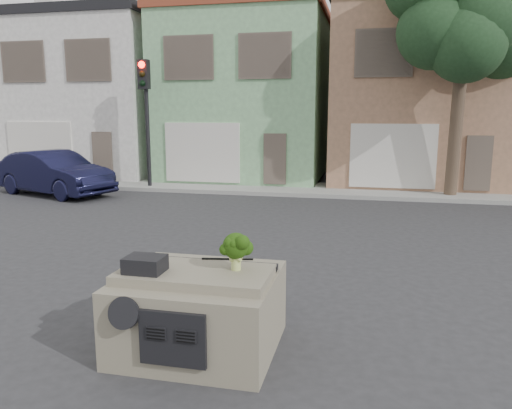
% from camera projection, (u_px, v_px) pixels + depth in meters
% --- Properties ---
extents(ground_plane, '(120.00, 120.00, 0.00)m').
position_uv_depth(ground_plane, '(252.00, 276.00, 9.53)').
color(ground_plane, '#303033').
rests_on(ground_plane, ground).
extents(sidewalk, '(40.00, 3.00, 0.15)m').
position_uv_depth(sidewalk, '(313.00, 190.00, 19.58)').
color(sidewalk, gray).
rests_on(sidewalk, ground).
extents(townhouse_white, '(7.20, 8.20, 7.55)m').
position_uv_depth(townhouse_white, '(106.00, 98.00, 25.13)').
color(townhouse_white, silver).
rests_on(townhouse_white, ground).
extents(townhouse_mint, '(7.20, 8.20, 7.55)m').
position_uv_depth(townhouse_mint, '(250.00, 97.00, 23.50)').
color(townhouse_mint, '#80B780').
rests_on(townhouse_mint, ground).
extents(townhouse_tan, '(7.20, 8.20, 7.55)m').
position_uv_depth(townhouse_tan, '(416.00, 96.00, 21.86)').
color(townhouse_tan, '#9C7054').
rests_on(townhouse_tan, ground).
extents(navy_sedan, '(5.32, 3.30, 1.65)m').
position_uv_depth(navy_sedan, '(56.00, 195.00, 18.83)').
color(navy_sedan, '#141432').
rests_on(navy_sedan, ground).
extents(traffic_signal, '(0.40, 0.40, 5.10)m').
position_uv_depth(traffic_signal, '(147.00, 126.00, 19.59)').
color(traffic_signal, black).
rests_on(traffic_signal, ground).
extents(tree_near, '(4.40, 4.00, 8.50)m').
position_uv_depth(tree_near, '(460.00, 77.00, 17.05)').
color(tree_near, '#1C381D').
rests_on(tree_near, ground).
extents(car_dashboard, '(2.00, 1.80, 1.12)m').
position_uv_depth(car_dashboard, '(200.00, 308.00, 6.55)').
color(car_dashboard, gray).
rests_on(car_dashboard, ground).
extents(instrument_hump, '(0.48, 0.38, 0.20)m').
position_uv_depth(instrument_hump, '(145.00, 264.00, 6.22)').
color(instrument_hump, black).
rests_on(instrument_hump, car_dashboard).
extents(wiper_arm, '(0.69, 0.15, 0.02)m').
position_uv_depth(wiper_arm, '(228.00, 259.00, 6.75)').
color(wiper_arm, black).
rests_on(wiper_arm, car_dashboard).
extents(broccoli, '(0.43, 0.43, 0.49)m').
position_uv_depth(broccoli, '(236.00, 251.00, 6.28)').
color(broccoli, '#1A370A').
rests_on(broccoli, car_dashboard).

